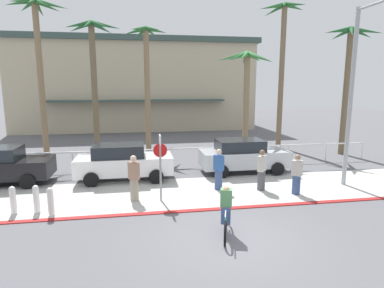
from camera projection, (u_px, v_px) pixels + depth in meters
name	position (u px, v px, depth m)	size (l,w,h in m)	color
ground_plane	(183.00, 160.00, 19.09)	(80.00, 80.00, 0.00)	#5B5B60
sidewalk_strip	(202.00, 191.00, 13.46)	(44.00, 4.00, 0.02)	beige
curb_paint	(213.00, 209.00, 11.52)	(44.00, 0.24, 0.03)	maroon
building_backdrop	(137.00, 85.00, 34.55)	(23.50, 11.79, 8.83)	#BCAD8E
rail_fence	(186.00, 151.00, 17.48)	(21.36, 0.08, 1.04)	white
stop_sign_bike_lane	(160.00, 158.00, 12.08)	(0.52, 0.56, 2.56)	gray
bollard_1	(51.00, 201.00, 10.89)	(0.20, 0.20, 1.00)	white
bollard_2	(36.00, 199.00, 11.14)	(0.20, 0.20, 1.00)	white
bollard_3	(13.00, 200.00, 11.02)	(0.20, 0.20, 1.00)	white
streetlight_curb	(355.00, 88.00, 13.43)	(0.24, 2.54, 7.50)	#9EA0A5
palm_tree_1	(38.00, 41.00, 19.41)	(3.61, 3.24, 9.43)	#846B4C
palm_tree_2	(94.00, 58.00, 19.37)	(3.21, 2.97, 8.17)	brown
palm_tree_3	(146.00, 63.00, 20.97)	(2.86, 3.07, 8.12)	#846B4C
palm_tree_4	(247.00, 74.00, 19.33)	(3.51, 3.67, 6.39)	#846B4C
palm_tree_5	(282.00, 48.00, 21.84)	(3.17, 3.08, 9.79)	#756047
palm_tree_6	(349.00, 64.00, 19.84)	(3.21, 3.37, 7.88)	brown
car_white_1	(123.00, 162.00, 15.02)	(4.40, 2.02, 1.69)	white
car_silver_2	(243.00, 155.00, 16.34)	(4.40, 2.02, 1.69)	#B2B7BC
cyclist_teal_0	(226.00, 212.00, 9.50)	(0.59, 1.76, 1.50)	black
pedestrian_0	(134.00, 180.00, 12.25)	(0.45, 0.48, 1.79)	gray
pedestrian_1	(262.00, 172.00, 13.51)	(0.46, 0.47, 1.74)	#4C4C51
pedestrian_2	(297.00, 176.00, 13.01)	(0.47, 0.46, 1.66)	#384C7A
pedestrian_3	(219.00, 171.00, 13.57)	(0.44, 0.48, 1.76)	#384C7A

